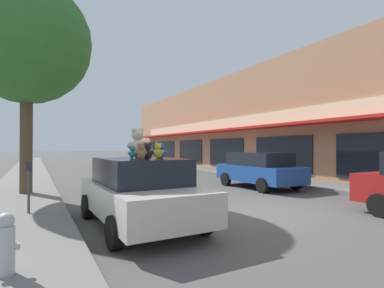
% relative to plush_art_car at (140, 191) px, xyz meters
% --- Properties ---
extents(ground_plane, '(260.00, 260.00, 0.00)m').
position_rel_plush_art_car_xyz_m(ground_plane, '(3.33, -0.15, -0.80)').
color(ground_plane, '#514F4C').
extents(sidewalk_near, '(2.28, 90.00, 0.17)m').
position_rel_plush_art_car_xyz_m(sidewalk_near, '(-2.51, -0.15, -0.71)').
color(sidewalk_near, slate).
rests_on(sidewalk_near, ground_plane).
extents(sidewalk_far, '(2.28, 90.00, 0.17)m').
position_rel_plush_art_car_xyz_m(sidewalk_far, '(9.16, -0.15, -0.71)').
color(sidewalk_far, slate).
rests_on(sidewalk_far, ground_plane).
extents(storefront_row, '(12.51, 39.38, 7.05)m').
position_rel_plush_art_car_xyz_m(storefront_row, '(15.90, 11.61, 2.72)').
color(storefront_row, tan).
rests_on(storefront_row, ground_plane).
extents(plush_art_car, '(2.13, 4.26, 1.54)m').
position_rel_plush_art_car_xyz_m(plush_art_car, '(0.00, 0.00, 0.00)').
color(plush_art_car, beige).
rests_on(plush_art_car, ground_plane).
extents(teddy_bear_giant, '(0.54, 0.38, 0.71)m').
position_rel_plush_art_car_xyz_m(teddy_bear_giant, '(0.01, 0.21, 1.09)').
color(teddy_bear_giant, beige).
rests_on(teddy_bear_giant, plush_art_car).
extents(teddy_bear_blue, '(0.25, 0.23, 0.36)m').
position_rel_plush_art_car_xyz_m(teddy_bear_blue, '(0.44, -0.20, 0.92)').
color(teddy_bear_blue, blue).
rests_on(teddy_bear_blue, plush_art_car).
extents(teddy_bear_brown, '(0.25, 0.16, 0.34)m').
position_rel_plush_art_car_xyz_m(teddy_bear_brown, '(-0.27, -0.91, 0.91)').
color(teddy_bear_brown, olive).
rests_on(teddy_bear_brown, plush_art_car).
extents(teddy_bear_yellow, '(0.27, 0.20, 0.35)m').
position_rel_plush_art_car_xyz_m(teddy_bear_yellow, '(0.28, -0.43, 0.91)').
color(teddy_bear_yellow, yellow).
rests_on(teddy_bear_yellow, plush_art_car).
extents(teddy_bear_teal, '(0.21, 0.14, 0.28)m').
position_rel_plush_art_car_xyz_m(teddy_bear_teal, '(-0.16, 0.07, 0.88)').
color(teddy_bear_teal, teal).
rests_on(teddy_bear_teal, plush_art_car).
extents(teddy_bear_black, '(0.26, 0.19, 0.35)m').
position_rel_plush_art_car_xyz_m(teddy_bear_black, '(-0.08, -0.78, 0.91)').
color(teddy_bear_black, black).
rests_on(teddy_bear_black, plush_art_car).
extents(teddy_bear_pink, '(0.28, 0.23, 0.38)m').
position_rel_plush_art_car_xyz_m(teddy_bear_pink, '(0.01, -0.32, 0.93)').
color(teddy_bear_pink, pink).
rests_on(teddy_bear_pink, plush_art_car).
extents(parked_car_far_center, '(2.00, 4.08, 1.56)m').
position_rel_plush_art_car_xyz_m(parked_car_far_center, '(6.66, 3.70, 0.03)').
color(parked_car_far_center, '#1E4793').
rests_on(parked_car_far_center, ground_plane).
extents(street_tree, '(4.46, 4.46, 7.66)m').
position_rel_plush_art_car_xyz_m(street_tree, '(-2.40, 5.57, 4.77)').
color(street_tree, brown).
rests_on(street_tree, sidewalk_near).
extents(fire_hydrant, '(0.33, 0.22, 0.79)m').
position_rel_plush_art_car_xyz_m(fire_hydrant, '(-2.46, -2.11, -0.24)').
color(fire_hydrant, '#B2B2B7').
rests_on(fire_hydrant, sidewalk_near).
extents(parking_meter, '(0.14, 0.10, 1.27)m').
position_rel_plush_art_car_xyz_m(parking_meter, '(-2.26, 1.80, 0.18)').
color(parking_meter, '#4C4C51').
rests_on(parking_meter, sidewalk_near).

